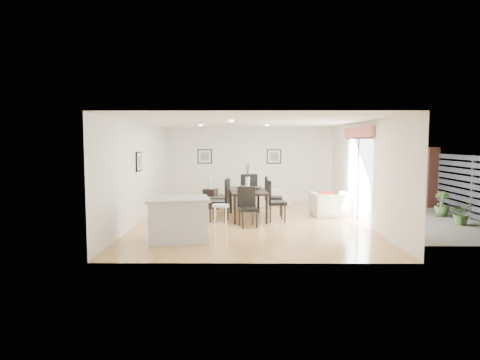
{
  "coord_description": "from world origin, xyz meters",
  "views": [
    {
      "loc": [
        -0.22,
        -11.46,
        2.15
      ],
      "look_at": [
        -0.3,
        0.4,
        1.11
      ],
      "focal_mm": 32.0,
      "sensor_mm": 36.0,
      "label": 1
    }
  ],
  "objects_px": {
    "armchair": "(330,204)",
    "dining_chair_efar": "(270,194)",
    "sofa": "(256,197)",
    "dining_chair_foot": "(248,190)",
    "dining_table": "(248,193)",
    "coffee_table": "(207,203)",
    "dining_chair_enear": "(273,198)",
    "side_table": "(210,197)",
    "kitchen_island": "(178,219)",
    "dining_chair_wfar": "(224,195)",
    "dining_chair_wnear": "(223,198)",
    "dining_chair_head": "(247,204)",
    "bar_stool": "(221,210)"
  },
  "relations": [
    {
      "from": "armchair",
      "to": "dining_table",
      "type": "bearing_deg",
      "value": 1.21
    },
    {
      "from": "sofa",
      "to": "bar_stool",
      "type": "height_order",
      "value": "bar_stool"
    },
    {
      "from": "dining_chair_wnear",
      "to": "dining_chair_foot",
      "type": "bearing_deg",
      "value": 164.0
    },
    {
      "from": "sofa",
      "to": "armchair",
      "type": "height_order",
      "value": "armchair"
    },
    {
      "from": "dining_chair_foot",
      "to": "dining_chair_efar",
      "type": "bearing_deg",
      "value": 118.61
    },
    {
      "from": "dining_table",
      "to": "dining_chair_wfar",
      "type": "xyz_separation_m",
      "value": [
        -0.69,
        0.48,
        -0.12
      ]
    },
    {
      "from": "dining_chair_head",
      "to": "bar_stool",
      "type": "distance_m",
      "value": 1.72
    },
    {
      "from": "coffee_table",
      "to": "dining_chair_wfar",
      "type": "bearing_deg",
      "value": -60.7
    },
    {
      "from": "sofa",
      "to": "bar_stool",
      "type": "bearing_deg",
      "value": 59.32
    },
    {
      "from": "dining_chair_enear",
      "to": "side_table",
      "type": "distance_m",
      "value": 3.65
    },
    {
      "from": "dining_chair_head",
      "to": "bar_stool",
      "type": "relative_size",
      "value": 1.27
    },
    {
      "from": "armchair",
      "to": "dining_chair_head",
      "type": "xyz_separation_m",
      "value": [
        -2.45,
        -1.55,
        0.22
      ]
    },
    {
      "from": "armchair",
      "to": "dining_chair_efar",
      "type": "height_order",
      "value": "dining_chair_efar"
    },
    {
      "from": "sofa",
      "to": "dining_chair_foot",
      "type": "relative_size",
      "value": 1.93
    },
    {
      "from": "dining_table",
      "to": "dining_chair_efar",
      "type": "xyz_separation_m",
      "value": [
        0.68,
        0.5,
        -0.09
      ]
    },
    {
      "from": "dining_chair_foot",
      "to": "dining_table",
      "type": "bearing_deg",
      "value": 74.33
    },
    {
      "from": "dining_chair_wnear",
      "to": "bar_stool",
      "type": "bearing_deg",
      "value": 8.07
    },
    {
      "from": "bar_stool",
      "to": "dining_chair_wfar",
      "type": "bearing_deg",
      "value": 91.18
    },
    {
      "from": "sofa",
      "to": "dining_table",
      "type": "bearing_deg",
      "value": 61.75
    },
    {
      "from": "side_table",
      "to": "kitchen_island",
      "type": "height_order",
      "value": "kitchen_island"
    },
    {
      "from": "sofa",
      "to": "dining_chair_wfar",
      "type": "height_order",
      "value": "dining_chair_wfar"
    },
    {
      "from": "dining_chair_wnear",
      "to": "dining_chair_head",
      "type": "bearing_deg",
      "value": 49.2
    },
    {
      "from": "dining_chair_wfar",
      "to": "dining_chair_enear",
      "type": "height_order",
      "value": "dining_chair_enear"
    },
    {
      "from": "dining_chair_enear",
      "to": "dining_chair_efar",
      "type": "height_order",
      "value": "dining_chair_efar"
    },
    {
      "from": "dining_chair_foot",
      "to": "coffee_table",
      "type": "height_order",
      "value": "dining_chair_foot"
    },
    {
      "from": "dining_chair_foot",
      "to": "kitchen_island",
      "type": "height_order",
      "value": "dining_chair_foot"
    },
    {
      "from": "armchair",
      "to": "coffee_table",
      "type": "height_order",
      "value": "armchair"
    },
    {
      "from": "dining_chair_efar",
      "to": "bar_stool",
      "type": "height_order",
      "value": "dining_chair_efar"
    },
    {
      "from": "dining_chair_enear",
      "to": "dining_chair_head",
      "type": "height_order",
      "value": "dining_chair_enear"
    },
    {
      "from": "dining_table",
      "to": "kitchen_island",
      "type": "height_order",
      "value": "kitchen_island"
    },
    {
      "from": "coffee_table",
      "to": "bar_stool",
      "type": "xyz_separation_m",
      "value": [
        0.7,
        -4.67,
        0.51
      ]
    },
    {
      "from": "dining_chair_efar",
      "to": "dining_chair_enear",
      "type": "bearing_deg",
      "value": -173.24
    },
    {
      "from": "dining_chair_enear",
      "to": "dining_chair_efar",
      "type": "bearing_deg",
      "value": -6.1
    },
    {
      "from": "dining_chair_wnear",
      "to": "dining_chair_head",
      "type": "height_order",
      "value": "dining_chair_wnear"
    },
    {
      "from": "bar_stool",
      "to": "dining_chair_foot",
      "type": "bearing_deg",
      "value": 80.89
    },
    {
      "from": "dining_chair_wnear",
      "to": "dining_chair_enear",
      "type": "height_order",
      "value": "dining_chair_wnear"
    },
    {
      "from": "dining_chair_efar",
      "to": "coffee_table",
      "type": "relative_size",
      "value": 1.29
    },
    {
      "from": "coffee_table",
      "to": "side_table",
      "type": "distance_m",
      "value": 0.73
    },
    {
      "from": "kitchen_island",
      "to": "sofa",
      "type": "bearing_deg",
      "value": 58.57
    },
    {
      "from": "side_table",
      "to": "kitchen_island",
      "type": "bearing_deg",
      "value": -93.28
    },
    {
      "from": "side_table",
      "to": "dining_chair_enear",
      "type": "bearing_deg",
      "value": -57.71
    },
    {
      "from": "armchair",
      "to": "bar_stool",
      "type": "xyz_separation_m",
      "value": [
        -3.05,
        -3.15,
        0.34
      ]
    },
    {
      "from": "dining_chair_efar",
      "to": "side_table",
      "type": "bearing_deg",
      "value": 49.82
    },
    {
      "from": "dining_chair_efar",
      "to": "side_table",
      "type": "relative_size",
      "value": 2.04
    },
    {
      "from": "dining_chair_enear",
      "to": "dining_chair_head",
      "type": "distance_m",
      "value": 1.01
    },
    {
      "from": "dining_chair_foot",
      "to": "side_table",
      "type": "bearing_deg",
      "value": -61.27
    },
    {
      "from": "armchair",
      "to": "dining_table",
      "type": "distance_m",
      "value": 2.48
    },
    {
      "from": "dining_chair_efar",
      "to": "side_table",
      "type": "xyz_separation_m",
      "value": [
        -1.94,
        2.07,
        -0.36
      ]
    },
    {
      "from": "kitchen_island",
      "to": "bar_stool",
      "type": "bearing_deg",
      "value": -10.86
    },
    {
      "from": "dining_chair_wfar",
      "to": "dining_chair_enear",
      "type": "xyz_separation_m",
      "value": [
        1.38,
        -0.98,
        0.02
      ]
    }
  ]
}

